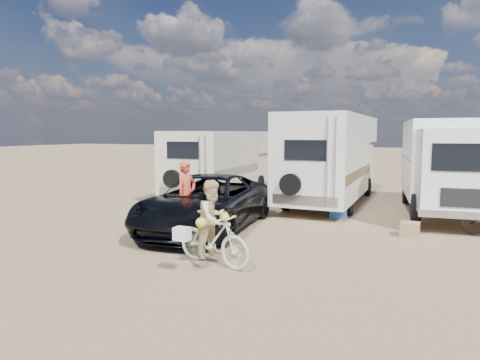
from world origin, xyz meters
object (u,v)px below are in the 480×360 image
at_px(rider_woman, 213,227).
at_px(box_truck, 450,167).
at_px(rv_left, 222,164).
at_px(bike_man, 187,215).
at_px(bike_woman, 213,239).
at_px(rider_man, 187,201).
at_px(rv_main, 332,160).
at_px(cooler, 338,212).
at_px(dark_suv, 206,203).
at_px(crate, 410,229).

bearing_deg(rider_woman, box_truck, -15.72).
bearing_deg(rv_left, box_truck, -8.20).
distance_m(bike_man, rider_woman, 2.97).
xyz_separation_m(bike_woman, rider_man, (-1.91, 2.26, 0.31)).
bearing_deg(rv_main, bike_woman, -93.74).
relative_size(rv_left, cooler, 13.09).
relative_size(dark_suv, bike_man, 2.95).
bearing_deg(rv_left, bike_man, -75.51).
distance_m(rv_left, box_truck, 8.50).
distance_m(box_truck, dark_suv, 7.97).
distance_m(bike_man, bike_woman, 2.96).
xyz_separation_m(dark_suv, bike_woman, (1.59, -2.75, -0.20)).
relative_size(rv_main, crate, 16.67).
height_order(box_truck, rider_woman, box_truck).
xyz_separation_m(dark_suv, rider_man, (-0.32, -0.49, 0.11)).
relative_size(bike_man, cooler, 3.49).
bearing_deg(rider_man, box_truck, -35.45).
relative_size(rider_woman, crate, 3.36).
height_order(rider_woman, cooler, rider_woman).
bearing_deg(rider_woman, bike_man, 55.53).
distance_m(dark_suv, bike_woman, 3.18).
xyz_separation_m(bike_woman, crate, (3.58, 4.06, -0.36)).
xyz_separation_m(bike_woman, cooler, (1.48, 5.65, -0.33)).
height_order(rider_man, crate, rider_man).
xyz_separation_m(rv_left, box_truck, (8.45, -0.83, 0.18)).
distance_m(rv_left, crate, 8.72).
height_order(box_truck, dark_suv, box_truck).
height_order(dark_suv, crate, dark_suv).
distance_m(dark_suv, rider_woman, 3.17).
relative_size(dark_suv, crate, 11.69).
bearing_deg(dark_suv, rider_man, -128.47).
relative_size(rv_left, box_truck, 1.05).
distance_m(rv_main, rv_left, 4.53).
xyz_separation_m(rv_left, cooler, (5.31, -2.85, -1.14)).
bearing_deg(dark_suv, box_truck, 33.28).
bearing_deg(rider_man, bike_man, 0.00).
relative_size(bike_woman, crate, 3.93).
height_order(rv_main, bike_woman, rv_main).
bearing_deg(rider_man, rv_main, -7.38).
xyz_separation_m(bike_man, crate, (5.48, 1.80, -0.29)).
relative_size(dark_suv, rider_man, 3.14).
height_order(dark_suv, rider_man, rider_man).
bearing_deg(rv_left, cooler, -30.87).
bearing_deg(crate, rider_man, -161.81).
xyz_separation_m(rv_left, bike_man, (1.92, -6.25, -0.87)).
height_order(rv_left, bike_man, rv_left).
xyz_separation_m(box_truck, rider_woman, (-4.63, -7.68, -0.76)).
height_order(rv_main, crate, rv_main).
height_order(bike_man, cooler, bike_man).
height_order(rider_woman, crate, rider_woman).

